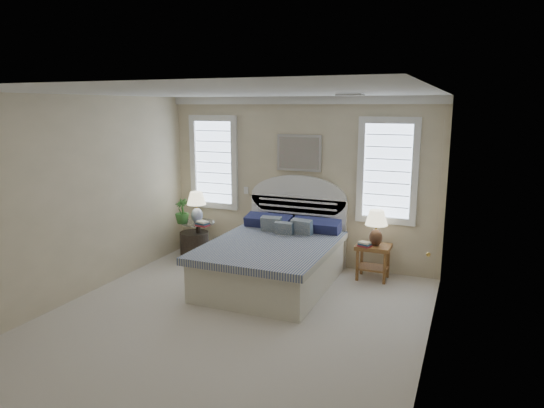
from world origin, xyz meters
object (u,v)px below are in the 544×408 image
Objects in this scene: lamp_left at (197,203)px; side_table_left at (198,236)px; lamp_right at (376,224)px; bed at (275,257)px; nightstand_right at (373,254)px; floor_pot at (195,245)px.

side_table_left is at bearing 22.61° from lamp_left.
side_table_left is 1.17× the size of lamp_right.
lamp_right is at bearing 27.56° from bed.
side_table_left is 0.56m from lamp_left.
nightstand_right reaches higher than floor_pot.
bed is 4.29× the size of nightstand_right.
floor_pot is at bearing 161.05° from bed.
nightstand_right is 3.04m from floor_pot.
bed reaches higher than lamp_right.
side_table_left is at bearing 160.26° from bed.
lamp_left reaches higher than nightstand_right.
lamp_left reaches higher than floor_pot.
bed is at bearing -18.95° from floor_pot.
lamp_right is (2.99, 0.10, -0.09)m from lamp_left.
nightstand_right is 1.01× the size of lamp_left.
lamp_right reaches higher than nightstand_right.
floor_pot is (-0.08, 0.00, -0.16)m from side_table_left.
lamp_left is 2.99m from lamp_right.
lamp_right reaches higher than floor_pot.
side_table_left is 1.20× the size of lamp_left.
lamp_left is (-2.96, -0.10, 0.56)m from nightstand_right.
floor_pot is 3.13m from lamp_right.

